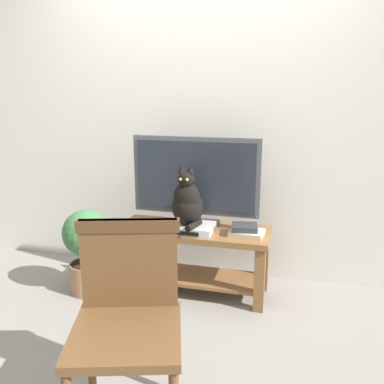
% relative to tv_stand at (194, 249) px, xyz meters
% --- Properties ---
extents(ground_plane, '(12.00, 12.00, 0.00)m').
position_rel_tv_stand_xyz_m(ground_plane, '(-0.03, -0.63, -0.34)').
color(ground_plane, gray).
extents(back_wall, '(7.00, 0.12, 2.80)m').
position_rel_tv_stand_xyz_m(back_wall, '(-0.03, 0.45, 1.06)').
color(back_wall, silver).
rests_on(back_wall, ground).
extents(tv_stand, '(1.11, 0.43, 0.50)m').
position_rel_tv_stand_xyz_m(tv_stand, '(0.00, 0.00, 0.00)').
color(tv_stand, brown).
rests_on(tv_stand, ground).
extents(tv, '(0.94, 0.20, 0.67)m').
position_rel_tv_stand_xyz_m(tv, '(0.00, 0.06, 0.52)').
color(tv, '#4C4C51').
rests_on(tv, tv_stand).
extents(media_box, '(0.37, 0.25, 0.05)m').
position_rel_tv_stand_xyz_m(media_box, '(-0.03, -0.07, 0.19)').
color(media_box, '#BCBCC1').
rests_on(media_box, tv_stand).
extents(cat, '(0.22, 0.28, 0.44)m').
position_rel_tv_stand_xyz_m(cat, '(-0.03, -0.08, 0.38)').
color(cat, black).
rests_on(cat, media_box).
extents(wooden_chair, '(0.59, 0.59, 0.92)m').
position_rel_tv_stand_xyz_m(wooden_chair, '(0.02, -1.25, 0.20)').
color(wooden_chair, brown).
rests_on(wooden_chair, ground).
extents(book_stack, '(0.25, 0.19, 0.08)m').
position_rel_tv_stand_xyz_m(book_stack, '(0.39, -0.05, 0.19)').
color(book_stack, beige).
rests_on(book_stack, tv_stand).
extents(potted_plant, '(0.34, 0.34, 0.64)m').
position_rel_tv_stand_xyz_m(potted_plant, '(-0.77, -0.20, 0.02)').
color(potted_plant, '#9E6B4C').
rests_on(potted_plant, ground).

